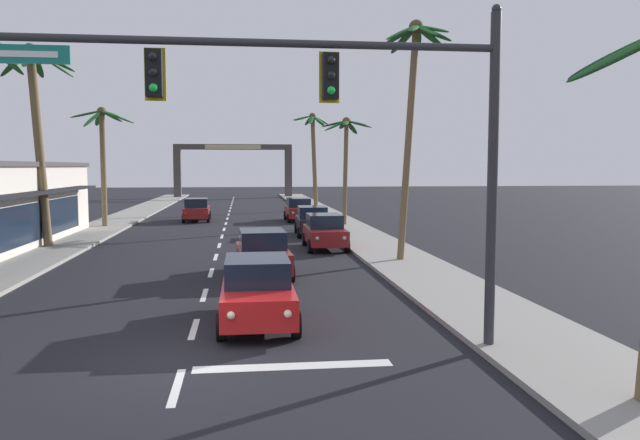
% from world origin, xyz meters
% --- Properties ---
extents(ground_plane, '(220.00, 220.00, 0.00)m').
position_xyz_m(ground_plane, '(0.00, 0.00, 0.00)').
color(ground_plane, black).
extents(sidewalk_right, '(3.20, 110.00, 0.14)m').
position_xyz_m(sidewalk_right, '(7.80, 20.00, 0.07)').
color(sidewalk_right, gray).
rests_on(sidewalk_right, ground).
extents(sidewalk_left, '(3.20, 110.00, 0.14)m').
position_xyz_m(sidewalk_left, '(-7.80, 20.00, 0.07)').
color(sidewalk_left, gray).
rests_on(sidewalk_left, ground).
extents(lane_markings, '(4.28, 88.48, 0.01)m').
position_xyz_m(lane_markings, '(0.44, 20.07, 0.00)').
color(lane_markings, silver).
rests_on(lane_markings, ground).
extents(traffic_signal_mast, '(10.89, 0.41, 7.38)m').
position_xyz_m(traffic_signal_mast, '(3.20, 0.00, 5.17)').
color(traffic_signal_mast, '#2D2D33').
rests_on(traffic_signal_mast, ground).
extents(sedan_lead_at_stop_bar, '(1.95, 4.45, 1.68)m').
position_xyz_m(sedan_lead_at_stop_bar, '(1.57, 2.93, 0.85)').
color(sedan_lead_at_stop_bar, red).
rests_on(sedan_lead_at_stop_bar, ground).
extents(sedan_third_in_queue, '(2.11, 4.51, 1.68)m').
position_xyz_m(sedan_third_in_queue, '(1.92, 9.91, 0.85)').
color(sedan_third_in_queue, maroon).
rests_on(sedan_third_in_queue, ground).
extents(sedan_oncoming_far, '(2.03, 4.48, 1.68)m').
position_xyz_m(sedan_oncoming_far, '(-2.16, 33.65, 0.85)').
color(sedan_oncoming_far, maroon).
rests_on(sedan_oncoming_far, ground).
extents(sedan_parked_nearest_kerb, '(1.96, 4.46, 1.68)m').
position_xyz_m(sedan_parked_nearest_kerb, '(5.15, 17.18, 0.85)').
color(sedan_parked_nearest_kerb, maroon).
rests_on(sedan_parked_nearest_kerb, ground).
extents(sedan_parked_mid_kerb, '(2.04, 4.49, 1.68)m').
position_xyz_m(sedan_parked_mid_kerb, '(5.22, 23.20, 0.85)').
color(sedan_parked_mid_kerb, black).
rests_on(sedan_parked_mid_kerb, ground).
extents(sedan_parked_far_kerb, '(2.00, 4.47, 1.68)m').
position_xyz_m(sedan_parked_far_kerb, '(5.26, 32.82, 0.85)').
color(sedan_parked_far_kerb, maroon).
rests_on(sedan_parked_far_kerb, ground).
extents(palm_left_third, '(4.44, 4.38, 9.84)m').
position_xyz_m(palm_left_third, '(-8.59, 18.86, 6.70)').
color(palm_left_third, brown).
rests_on(palm_left_third, ground).
extents(palm_left_farthest, '(4.13, 3.71, 7.82)m').
position_xyz_m(palm_left_farthest, '(-7.72, 29.20, 5.55)').
color(palm_left_farthest, brown).
rests_on(palm_left_farthest, ground).
extents(palm_right_second, '(3.09, 3.12, 9.93)m').
position_xyz_m(palm_right_second, '(8.17, 12.43, 7.44)').
color(palm_right_second, brown).
rests_on(palm_right_second, ground).
extents(palm_right_third, '(3.40, 3.47, 7.25)m').
position_xyz_m(palm_right_third, '(8.04, 28.38, 5.49)').
color(palm_right_third, brown).
rests_on(palm_right_third, ground).
extents(palm_right_farthest, '(3.51, 3.37, 8.87)m').
position_xyz_m(palm_right_farthest, '(7.65, 44.32, 5.99)').
color(palm_right_farthest, brown).
rests_on(palm_right_farthest, ground).
extents(town_gateway_arch, '(15.08, 0.90, 6.85)m').
position_xyz_m(town_gateway_arch, '(0.00, 68.72, 4.45)').
color(town_gateway_arch, '#423D38').
rests_on(town_gateway_arch, ground).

